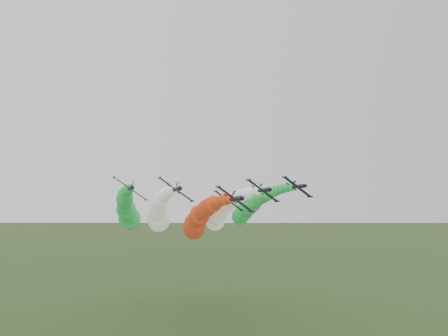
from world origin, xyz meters
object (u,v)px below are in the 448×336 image
(jet_outer_left, at_px, (128,211))
(jet_inner_left, at_px, (159,213))
(jet_inner_right, at_px, (221,212))
(jet_lead, at_px, (198,220))
(jet_outer_right, at_px, (249,208))
(jet_trail, at_px, (200,217))

(jet_outer_left, bearing_deg, jet_inner_left, -22.92)
(jet_inner_right, height_order, jet_outer_left, jet_outer_left)
(jet_lead, relative_size, jet_outer_left, 1.01)
(jet_outer_left, relative_size, jet_outer_right, 1.00)
(jet_inner_left, relative_size, jet_outer_right, 1.01)
(jet_outer_right, bearing_deg, jet_inner_right, -157.46)
(jet_lead, relative_size, jet_inner_right, 1.00)
(jet_outer_right, bearing_deg, jet_lead, -146.01)
(jet_inner_right, xyz_separation_m, jet_outer_right, (11.90, 4.94, 1.56))
(jet_inner_right, bearing_deg, jet_lead, -135.80)
(jet_lead, distance_m, jet_outer_left, 24.37)
(jet_lead, relative_size, jet_outer_right, 1.00)
(jet_inner_left, height_order, jet_trail, jet_inner_left)
(jet_inner_right, relative_size, jet_outer_left, 1.00)
(jet_outer_right, bearing_deg, jet_inner_left, -171.14)
(jet_inner_left, bearing_deg, jet_trail, 37.21)
(jet_lead, bearing_deg, jet_inner_left, 136.18)
(jet_outer_left, bearing_deg, jet_lead, -35.10)
(jet_outer_right, relative_size, jet_trail, 1.00)
(jet_inner_left, xyz_separation_m, jet_outer_right, (32.58, 5.08, 1.84))
(jet_outer_left, height_order, jet_outer_right, jet_outer_right)
(jet_lead, xyz_separation_m, jet_outer_right, (22.24, 15.00, 3.86))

